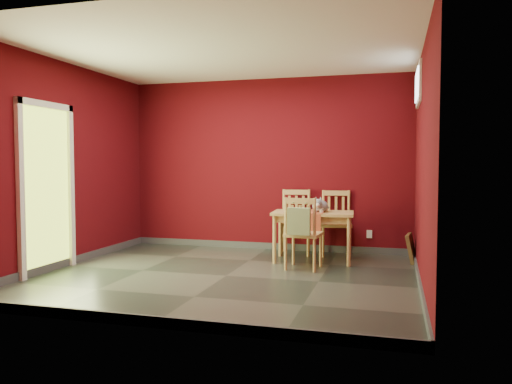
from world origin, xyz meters
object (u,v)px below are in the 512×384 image
(chair_near, at_px, (303,232))
(picture_frame, at_px, (411,248))
(dining_table, at_px, (313,218))
(chair_far_right, at_px, (336,222))
(tote_bag, at_px, (299,221))
(cat, at_px, (320,204))
(chair_far_left, at_px, (296,221))

(chair_near, relative_size, picture_frame, 2.29)
(dining_table, distance_m, chair_far_right, 0.65)
(chair_far_right, height_order, tote_bag, chair_far_right)
(dining_table, bearing_deg, cat, 13.34)
(chair_far_left, distance_m, chair_near, 1.14)
(dining_table, distance_m, tote_bag, 0.79)
(tote_bag, bearing_deg, dining_table, 86.32)
(picture_frame, bearing_deg, chair_far_left, 170.97)
(picture_frame, bearing_deg, tote_bag, -142.45)
(chair_far_right, bearing_deg, chair_far_left, -175.01)
(chair_far_right, bearing_deg, cat, -105.69)
(tote_bag, bearing_deg, picture_frame, 37.55)
(cat, bearing_deg, chair_far_left, 126.74)
(cat, bearing_deg, tote_bag, -104.54)
(tote_bag, height_order, picture_frame, tote_bag)
(picture_frame, bearing_deg, cat, -168.59)
(dining_table, xyz_separation_m, chair_far_left, (-0.35, 0.54, -0.11))
(chair_near, relative_size, tote_bag, 2.31)
(chair_far_right, xyz_separation_m, cat, (-0.16, -0.57, 0.32))
(chair_near, bearing_deg, picture_frame, 31.44)
(chair_far_left, bearing_deg, dining_table, -57.10)
(chair_far_left, height_order, chair_far_right, chair_far_left)
(tote_bag, distance_m, picture_frame, 1.79)
(tote_bag, bearing_deg, chair_near, 87.52)
(chair_far_right, bearing_deg, picture_frame, -16.59)
(chair_far_left, relative_size, cat, 2.14)
(picture_frame, bearing_deg, dining_table, -168.45)
(chair_far_left, xyz_separation_m, picture_frame, (1.67, -0.27, -0.30))
(chair_near, relative_size, cat, 2.07)
(dining_table, height_order, chair_far_right, chair_far_right)
(chair_near, xyz_separation_m, tote_bag, (-0.01, -0.22, 0.17))
(dining_table, height_order, chair_far_left, chair_far_left)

